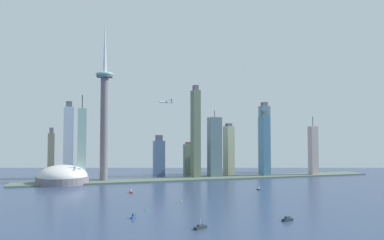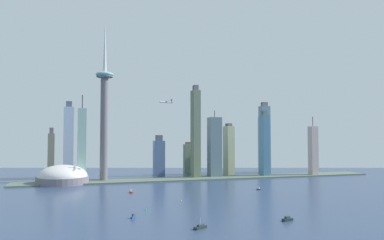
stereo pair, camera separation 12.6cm
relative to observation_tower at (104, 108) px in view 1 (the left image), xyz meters
The scene contains 24 objects.
waterfront_pier 238.35m from the observation_tower, ahead, with size 707.01×55.81×2.38m, color #556659.
observation_tower is the anchor object (origin of this frame).
stadium_dome 143.72m from the observation_tower, 166.71° to the right, with size 87.76×87.76×40.84m.
skyscraper_0 363.22m from the observation_tower, ahead, with size 20.11×19.12×159.38m.
skyscraper_1 124.87m from the observation_tower, 124.99° to the left, with size 19.36×18.94×152.85m.
skyscraper_2 386.41m from the observation_tower, 11.68° to the left, with size 22.93×20.05×138.89m.
skyscraper_3 230.86m from the observation_tower, 24.28° to the left, with size 20.05×13.07×70.38m.
skyscraper_4 166.71m from the observation_tower, 29.40° to the left, with size 22.81×15.91×85.12m.
skyscraper_5 440.40m from the observation_tower, ahead, with size 15.67×15.60×124.46m.
skyscraper_6 145.84m from the observation_tower, 143.81° to the left, with size 12.01×21.11×99.05m.
skyscraper_7 79.04m from the observation_tower, 169.62° to the left, with size 15.07×17.92×157.73m.
skyscraper_8 331.81m from the observation_tower, ahead, with size 14.06×19.95×135.68m.
skyscraper_9 183.65m from the observation_tower, ahead, with size 14.44×22.35×184.10m.
skyscraper_10 231.13m from the observation_tower, ahead, with size 24.30×21.67×134.51m.
skyscraper_11 276.31m from the observation_tower, ahead, with size 15.30×27.78×110.05m.
boat_0 418.62m from the observation_tower, 82.77° to the right, with size 13.73×9.76×9.35m.
boat_1 315.61m from the observation_tower, 41.00° to the right, with size 4.45×6.51×4.11m.
boat_2 435.01m from the observation_tower, 70.36° to the right, with size 12.22×6.93×4.47m.
boat_3 209.26m from the observation_tower, 80.84° to the right, with size 3.26×10.10×4.23m.
boat_4 358.14m from the observation_tower, 89.78° to the right, with size 6.53×7.57×4.53m.
channel_buoy_0 325.88m from the observation_tower, 86.05° to the right, with size 1.97×1.97×2.45m, color green.
channel_buoy_1 323.01m from the observation_tower, 51.71° to the right, with size 1.98×1.98×1.91m, color green.
channel_buoy_2 291.30m from the observation_tower, 73.11° to the right, with size 1.60×1.60×2.10m, color yellow.
airplane 118.82m from the observation_tower, 30.84° to the right, with size 25.88×27.86×7.63m.
Camera 1 is at (-256.09, -214.45, 79.01)m, focal length 35.31 mm.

